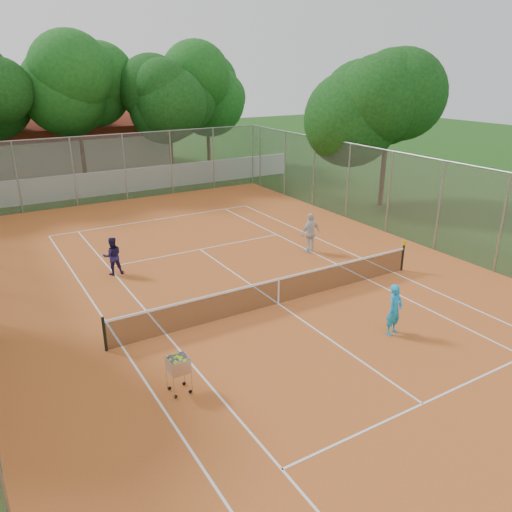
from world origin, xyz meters
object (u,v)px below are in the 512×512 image
clubhouse (53,143)px  player_far_left (113,256)px  player_near (395,310)px  ball_hopper (179,374)px  player_far_right (310,233)px  tennis_net (278,291)px

clubhouse → player_far_left: 23.58m
player_near → ball_hopper: bearing=161.2°
player_far_right → tennis_net: bearing=33.4°
clubhouse → player_far_right: bearing=-76.6°
tennis_net → ball_hopper: size_ratio=11.00×
player_near → player_far_right: bearing=59.4°
clubhouse → ball_hopper: clubhouse is taller
tennis_net → player_far_right: player_far_right is taller
player_far_left → tennis_net: bearing=133.1°
player_far_right → ball_hopper: player_far_right is taller
player_far_left → ball_hopper: 8.51m
clubhouse → player_near: bearing=-83.2°
player_near → player_far_right: (2.16, 7.13, 0.08)m
tennis_net → player_near: bearing=-61.9°
player_near → ball_hopper: size_ratio=1.50×
tennis_net → player_far_left: player_far_left is taller
player_near → clubhouse: bearing=83.1°
player_far_left → player_far_right: (8.15, -1.95, 0.13)m
clubhouse → player_near: clubhouse is taller
tennis_net → player_far_left: 6.92m
tennis_net → player_far_right: (4.04, 3.61, 0.40)m
player_far_left → player_far_right: bearing=173.2°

